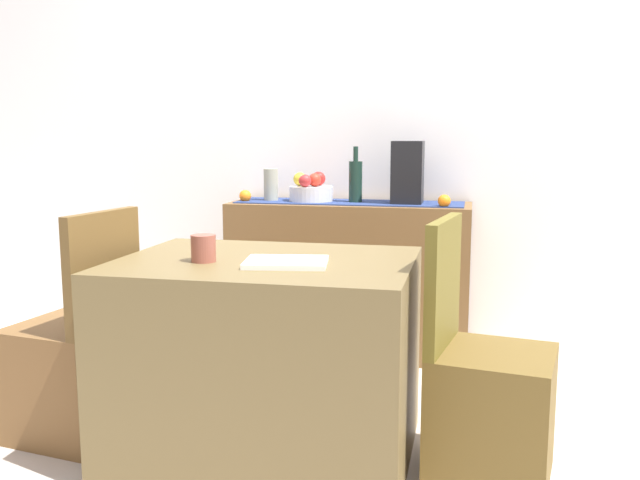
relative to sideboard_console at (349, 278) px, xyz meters
The scene contains 19 objects.
ground_plane 1.01m from the sideboard_console, 94.46° to the right, with size 6.40×6.40×0.02m, color beige.
room_wall_rear 0.98m from the sideboard_console, 105.42° to the left, with size 6.40×0.06×2.70m, color white.
sideboard_console is the anchor object (origin of this frame).
table_runner 0.41m from the sideboard_console, ahead, with size 1.21×0.32×0.01m, color navy.
fruit_bowl 0.50m from the sideboard_console, behind, with size 0.24×0.24×0.08m, color silver.
apple_right 0.56m from the sideboard_console, behind, with size 0.07×0.07×0.07m, color red.
apple_rear 0.58m from the sideboard_console, 164.09° to the right, with size 0.07×0.07×0.07m, color #B12B2B.
apple_upper 0.60m from the sideboard_console, behind, with size 0.07×0.07×0.07m, color gold.
apple_center 0.57m from the sideboard_console, 159.50° to the left, with size 0.08×0.08×0.08m, color red.
wine_bottle 0.53m from the sideboard_console, ahead, with size 0.07×0.07×0.30m.
coffee_maker 0.65m from the sideboard_console, ahead, with size 0.16×0.18×0.33m, color black.
ceramic_vase 0.66m from the sideboard_console, behind, with size 0.08×0.08×0.18m, color #979A88.
orange_loose_near_bowl 0.72m from the sideboard_console, behind, with size 0.07×0.07×0.07m, color orange.
orange_loose_far 0.68m from the sideboard_console, 13.97° to the right, with size 0.06×0.06×0.06m, color orange.
dining_table 1.29m from the sideboard_console, 93.41° to the right, with size 1.05×0.80×0.74m, color brown.
open_book 1.42m from the sideboard_console, 88.99° to the right, with size 0.28×0.21×0.02m, color white.
coffee_cup 1.46m from the sideboard_console, 101.27° to the right, with size 0.09×0.09×0.10m, color brown.
chair_near_window 1.56m from the sideboard_console, 123.88° to the right, with size 0.46×0.46×0.90m.
chair_by_corner 1.48m from the sideboard_console, 60.97° to the right, with size 0.46×0.46×0.90m.
Camera 1 is at (0.71, -2.70, 1.18)m, focal length 38.68 mm.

